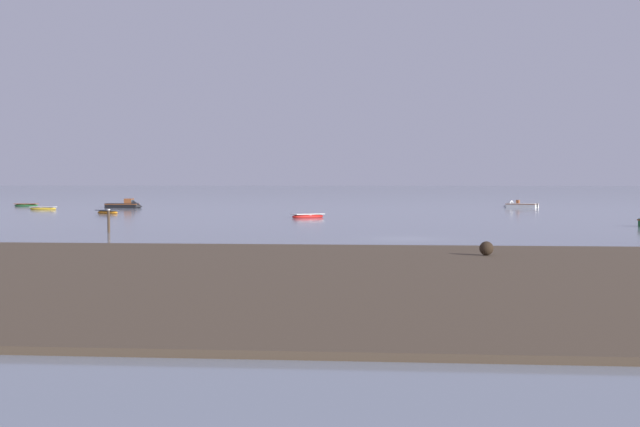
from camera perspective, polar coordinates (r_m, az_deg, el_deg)
ground_plane at (r=55.05m, az=5.37°, el=-1.58°), size 800.00×800.00×0.00m
mudflat_shore at (r=33.14m, az=-3.08°, el=-3.91°), size 302.16×29.33×0.18m
tidal_rock_right at (r=41.48m, az=10.31°, el=-2.15°), size 0.63×0.63×0.63m
rowboat_moored_0 at (r=110.10m, az=-16.85°, el=0.30°), size 3.33×1.42×0.51m
rowboat_moored_1 at (r=124.32m, az=-17.81°, el=0.49°), size 3.24×1.24×0.50m
rowboat_moored_2 at (r=96.58m, az=-13.08°, el=0.08°), size 3.21×2.83×0.51m
motorboat_moored_1 at (r=114.26m, az=-11.89°, el=0.47°), size 4.60×1.67×1.72m
rowboat_moored_4 at (r=84.06m, az=-0.76°, el=-0.17°), size 3.31×2.93×0.52m
motorboat_moored_5 at (r=115.68m, az=12.16°, el=0.46°), size 4.56×3.20×1.49m
mooring_post_near at (r=62.63m, az=-13.01°, el=-0.47°), size 0.22×0.22×1.77m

